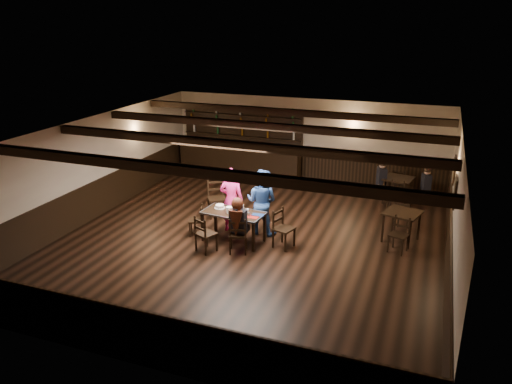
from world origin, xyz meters
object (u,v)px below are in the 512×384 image
(cake, at_px, (220,207))
(bar_counter, at_px, (240,155))
(dining_table, at_px, (233,216))
(woman_pink, at_px, (232,200))
(chair_near_right, at_px, (238,233))
(chair_near_left, at_px, (203,232))
(man_blue, at_px, (262,202))

(cake, bearing_deg, bar_counter, 106.33)
(dining_table, bearing_deg, cake, 162.03)
(woman_pink, bearing_deg, chair_near_right, 113.01)
(cake, relative_size, bar_counter, 0.06)
(chair_near_right, bearing_deg, dining_table, 121.11)
(chair_near_right, bearing_deg, woman_pink, 119.06)
(dining_table, distance_m, bar_counter, 5.31)
(chair_near_left, height_order, chair_near_right, chair_near_right)
(woman_pink, bearing_deg, cake, 67.78)
(man_blue, xyz_separation_m, cake, (-0.88, -0.56, -0.04))
(chair_near_right, height_order, man_blue, man_blue)
(chair_near_right, relative_size, bar_counter, 0.20)
(dining_table, distance_m, cake, 0.45)
(dining_table, distance_m, woman_pink, 0.66)
(chair_near_right, height_order, bar_counter, bar_counter)
(chair_near_right, height_order, woman_pink, woman_pink)
(woman_pink, distance_m, man_blue, 0.76)
(chair_near_left, distance_m, man_blue, 1.76)
(chair_near_left, bearing_deg, woman_pink, 84.78)
(dining_table, xyz_separation_m, chair_near_left, (-0.41, -0.80, -0.15))
(dining_table, xyz_separation_m, woman_pink, (-0.29, 0.57, 0.16))
(woman_pink, relative_size, cake, 6.30)
(chair_near_right, relative_size, woman_pink, 0.53)
(man_blue, height_order, cake, man_blue)
(cake, height_order, bar_counter, bar_counter)
(chair_near_left, relative_size, bar_counter, 0.20)
(chair_near_left, relative_size, woman_pink, 0.53)
(woman_pink, height_order, cake, woman_pink)
(man_blue, distance_m, bar_counter, 4.86)
(chair_near_left, bearing_deg, bar_counter, 103.81)
(chair_near_right, bearing_deg, bar_counter, 111.45)
(chair_near_right, xyz_separation_m, cake, (-0.77, 0.72, 0.28))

